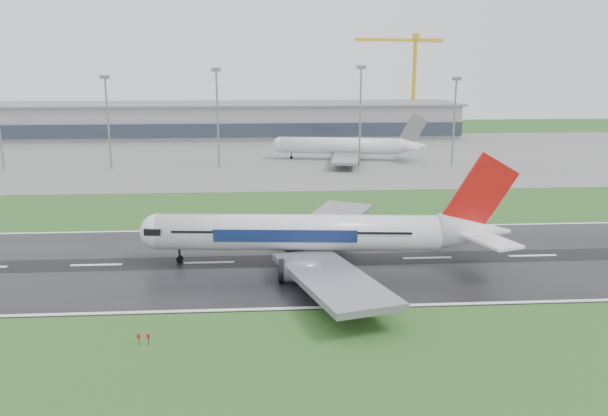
{
  "coord_description": "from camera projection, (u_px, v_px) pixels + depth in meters",
  "views": [
    {
      "loc": [
        30.17,
        -105.62,
        35.83
      ],
      "look_at": [
        37.96,
        12.0,
        7.0
      ],
      "focal_mm": 36.12,
      "sensor_mm": 36.0,
      "label": 1
    }
  ],
  "objects": [
    {
      "name": "floodmast_4",
      "position": [
        360.0,
        118.0,
        206.04
      ],
      "size": [
        0.64,
        0.64,
        32.53
      ],
      "primitive_type": "cylinder",
      "color": "gray",
      "rests_on": "ground"
    },
    {
      "name": "main_airliner",
      "position": [
        324.0,
        211.0,
        107.5
      ],
      "size": [
        70.82,
        67.99,
        19.35
      ],
      "primitive_type": null,
      "rotation": [
        0.0,
        0.0,
        -0.09
      ],
      "color": "white",
      "rests_on": "runway"
    },
    {
      "name": "floodmast_2",
      "position": [
        108.0,
        125.0,
        201.03
      ],
      "size": [
        0.64,
        0.64,
        29.51
      ],
      "primitive_type": "cylinder",
      "color": "gray",
      "rests_on": "ground"
    },
    {
      "name": "parked_airliner",
      "position": [
        346.0,
        137.0,
        220.53
      ],
      "size": [
        64.6,
        61.44,
        16.54
      ],
      "primitive_type": null,
      "rotation": [
        0.0,
        0.0,
        -0.17
      ],
      "color": "silver",
      "rests_on": "apron"
    },
    {
      "name": "floodmast_3",
      "position": [
        218.0,
        120.0,
        203.06
      ],
      "size": [
        0.64,
        0.64,
        31.8
      ],
      "primitive_type": "cylinder",
      "color": "gray",
      "rests_on": "ground"
    },
    {
      "name": "apron",
      "position": [
        184.0,
        156.0,
        230.1
      ],
      "size": [
        400.0,
        130.0,
        0.08
      ],
      "primitive_type": "cube",
      "color": "slate",
      "rests_on": "ground"
    },
    {
      "name": "runway",
      "position": [
        96.0,
        265.0,
        108.94
      ],
      "size": [
        400.0,
        45.0,
        0.1
      ],
      "primitive_type": "cube",
      "color": "black",
      "rests_on": "ground"
    },
    {
      "name": "floodmast_5",
      "position": [
        454.0,
        123.0,
        208.57
      ],
      "size": [
        0.64,
        0.64,
        28.74
      ],
      "primitive_type": "cylinder",
      "color": "gray",
      "rests_on": "ground"
    },
    {
      "name": "runway_sign",
      "position": [
        351.0,
        311.0,
        87.95
      ],
      "size": [
        2.29,
        0.82,
        1.04
      ],
      "primitive_type": null,
      "rotation": [
        0.0,
        0.0,
        -0.25
      ],
      "color": "black",
      "rests_on": "ground"
    },
    {
      "name": "terminal",
      "position": [
        199.0,
        121.0,
        286.48
      ],
      "size": [
        240.0,
        36.0,
        15.0
      ],
      "primitive_type": "cube",
      "color": "gray",
      "rests_on": "ground"
    },
    {
      "name": "ground",
      "position": [
        96.0,
        265.0,
        108.95
      ],
      "size": [
        520.0,
        520.0,
        0.0
      ],
      "primitive_type": "plane",
      "color": "#26521E",
      "rests_on": "ground"
    },
    {
      "name": "tower_crane",
      "position": [
        414.0,
        84.0,
        303.9
      ],
      "size": [
        46.95,
        17.72,
        47.65
      ],
      "primitive_type": null,
      "rotation": [
        0.0,
        0.0,
        0.32
      ],
      "color": "gold",
      "rests_on": "ground"
    }
  ]
}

